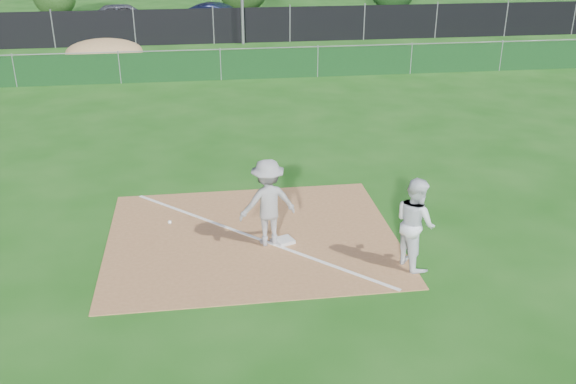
# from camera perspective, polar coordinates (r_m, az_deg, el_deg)

# --- Properties ---
(ground) EXTENTS (90.00, 90.00, 0.00)m
(ground) POSITION_cam_1_polar(r_m,az_deg,el_deg) (21.92, -5.35, 6.83)
(ground) COLOR #174F11
(ground) RESTS_ON ground
(infield_dirt) EXTENTS (6.00, 5.00, 0.02)m
(infield_dirt) POSITION_cam_1_polar(r_m,az_deg,el_deg) (13.56, -3.23, -4.02)
(infield_dirt) COLOR #9C683E
(infield_dirt) RESTS_ON ground
(foul_line) EXTENTS (5.01, 5.01, 0.01)m
(foul_line) POSITION_cam_1_polar(r_m,az_deg,el_deg) (13.55, -3.23, -3.96)
(foul_line) COLOR white
(foul_line) RESTS_ON infield_dirt
(green_fence) EXTENTS (44.00, 0.05, 1.20)m
(green_fence) POSITION_cam_1_polar(r_m,az_deg,el_deg) (26.61, -6.01, 11.13)
(green_fence) COLOR #0E3313
(green_fence) RESTS_ON ground
(dirt_mound) EXTENTS (3.38, 2.60, 1.17)m
(dirt_mound) POSITION_cam_1_polar(r_m,az_deg,el_deg) (30.30, -16.00, 11.86)
(dirt_mound) COLOR #A47E4F
(dirt_mound) RESTS_ON ground
(black_fence) EXTENTS (46.00, 0.04, 1.80)m
(black_fence) POSITION_cam_1_polar(r_m,az_deg,el_deg) (34.42, -6.65, 14.44)
(black_fence) COLOR black
(black_fence) RESTS_ON ground
(parking_lot) EXTENTS (46.00, 9.00, 0.01)m
(parking_lot) POSITION_cam_1_polar(r_m,az_deg,el_deg) (39.50, -6.85, 14.28)
(parking_lot) COLOR black
(parking_lot) RESTS_ON ground
(first_base) EXTENTS (0.44, 0.44, 0.07)m
(first_base) POSITION_cam_1_polar(r_m,az_deg,el_deg) (13.30, -0.32, -4.34)
(first_base) COLOR silver
(first_base) RESTS_ON infield_dirt
(play_at_first) EXTENTS (2.66, 0.90, 1.82)m
(play_at_first) POSITION_cam_1_polar(r_m,az_deg,el_deg) (12.90, -1.81, -0.94)
(play_at_first) COLOR #A2A2A4
(play_at_first) RESTS_ON infield_dirt
(runner) EXTENTS (0.88, 1.02, 1.81)m
(runner) POSITION_cam_1_polar(r_m,az_deg,el_deg) (12.36, 11.23, -2.70)
(runner) COLOR white
(runner) RESTS_ON ground
(car_left) EXTENTS (4.58, 2.25, 1.50)m
(car_left) POSITION_cam_1_polar(r_m,az_deg,el_deg) (39.86, -14.29, 14.93)
(car_left) COLOR #AAACB2
(car_left) RESTS_ON parking_lot
(car_mid) EXTENTS (4.97, 2.94, 1.55)m
(car_mid) POSITION_cam_1_polar(r_m,az_deg,el_deg) (38.03, -6.20, 15.14)
(car_mid) COLOR black
(car_mid) RESTS_ON parking_lot
(car_right) EXTENTS (4.61, 3.14, 1.24)m
(car_right) POSITION_cam_1_polar(r_m,az_deg,el_deg) (39.21, 2.89, 15.27)
(car_right) COLOR black
(car_right) RESTS_ON parking_lot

